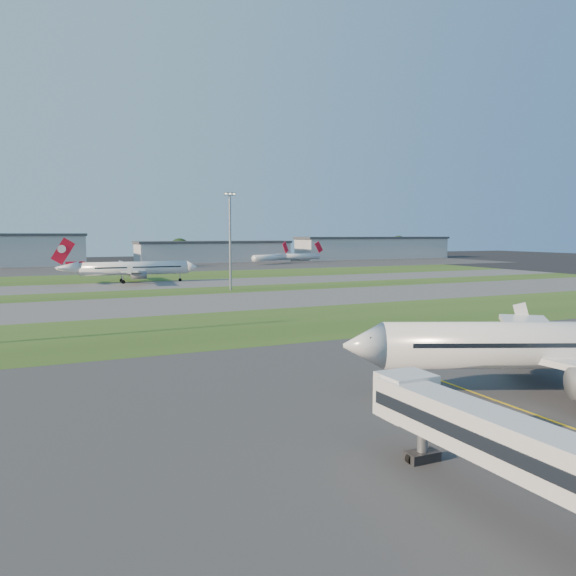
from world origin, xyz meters
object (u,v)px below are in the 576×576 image
jet_bridge (560,465)px  mini_jet_near (271,257)px  light_mast_centre (230,235)px  airliner_parked (571,346)px  airliner_taxiing (133,269)px  mini_jet_far (298,256)px

jet_bridge → mini_jet_near: (84.61, 239.14, -0.73)m
mini_jet_near → light_mast_centre: light_mast_centre is taller
jet_bridge → light_mast_centre: light_mast_centre is taller
light_mast_centre → airliner_parked: bearing=-91.3°
airliner_taxiing → light_mast_centre: 41.29m
jet_bridge → mini_jet_far: size_ratio=0.94×
jet_bridge → airliner_taxiing: bearing=88.1°
jet_bridge → light_mast_centre: 126.17m
mini_jet_near → airliner_taxiing: bearing=-165.0°
mini_jet_far → light_mast_centre: light_mast_centre is taller
light_mast_centre → airliner_taxiing: bearing=119.5°
mini_jet_near → mini_jet_far: bearing=-10.2°
airliner_taxiing → light_mast_centre: size_ratio=1.54×
jet_bridge → airliner_taxiing: 158.09m
mini_jet_far → light_mast_centre: size_ratio=1.11×
airliner_taxiing → mini_jet_near: (79.48, 81.14, -1.08)m
jet_bridge → mini_jet_far: 266.46m
jet_bridge → airliner_parked: airliner_parked is taller
airliner_taxiing → mini_jet_far: size_ratio=1.39×
airliner_taxiing → mini_jet_near: 113.58m
jet_bridge → mini_jet_near: bearing=70.5°
light_mast_centre → mini_jet_near: bearing=62.7°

